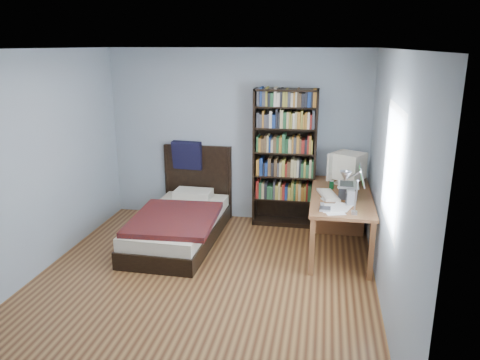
{
  "coord_description": "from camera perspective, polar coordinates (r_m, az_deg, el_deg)",
  "views": [
    {
      "loc": [
        1.26,
        -4.51,
        2.54
      ],
      "look_at": [
        0.31,
        0.63,
        1.02
      ],
      "focal_mm": 35.0,
      "sensor_mm": 36.0,
      "label": 1
    }
  ],
  "objects": [
    {
      "name": "soda_can",
      "position": [
        6.2,
        11.1,
        -0.58
      ],
      "size": [
        0.06,
        0.06,
        0.11
      ],
      "primitive_type": "cylinder",
      "color": "black",
      "rests_on": "desk"
    },
    {
      "name": "desk_lamp",
      "position": [
        4.84,
        12.96,
        -0.04
      ],
      "size": [
        0.23,
        0.52,
        0.61
      ],
      "color": "#99999E",
      "rests_on": "desk"
    },
    {
      "name": "keyboard",
      "position": [
        5.9,
        10.71,
        -1.8
      ],
      "size": [
        0.3,
        0.5,
        0.04
      ],
      "primitive_type": "cube",
      "rotation": [
        0.0,
        0.07,
        0.27
      ],
      "color": "beige",
      "rests_on": "desk"
    },
    {
      "name": "phone_silver",
      "position": [
        5.75,
        10.19,
        -2.33
      ],
      "size": [
        0.08,
        0.1,
        0.02
      ],
      "primitive_type": "cube",
      "rotation": [
        0.0,
        0.0,
        0.45
      ],
      "color": "silver",
      "rests_on": "desk"
    },
    {
      "name": "external_drive",
      "position": [
        5.4,
        10.32,
        -3.52
      ],
      "size": [
        0.13,
        0.13,
        0.03
      ],
      "primitive_type": "cube",
      "rotation": [
        0.0,
        0.0,
        -0.01
      ],
      "color": "gray",
      "rests_on": "desk"
    },
    {
      "name": "mouse",
      "position": [
        6.23,
        12.08,
        -0.88
      ],
      "size": [
        0.07,
        0.12,
        0.04
      ],
      "primitive_type": "ellipsoid",
      "color": "silver",
      "rests_on": "desk"
    },
    {
      "name": "laptop",
      "position": [
        5.89,
        13.22,
        -1.0
      ],
      "size": [
        0.33,
        0.34,
        0.4
      ],
      "color": "#2D2D30",
      "rests_on": "desk"
    },
    {
      "name": "bed",
      "position": [
        6.37,
        -7.26,
        -4.93
      ],
      "size": [
        1.1,
        2.07,
        1.16
      ],
      "color": "black",
      "rests_on": "floor"
    },
    {
      "name": "phone_grey",
      "position": [
        5.57,
        10.0,
        -2.93
      ],
      "size": [
        0.05,
        0.09,
        0.02
      ],
      "primitive_type": "cube",
      "rotation": [
        0.0,
        0.0,
        0.07
      ],
      "color": "gray",
      "rests_on": "desk"
    },
    {
      "name": "room",
      "position": [
        4.85,
        -4.67,
        0.75
      ],
      "size": [
        4.2,
        4.24,
        2.5
      ],
      "color": "#4F2B17",
      "rests_on": "ground"
    },
    {
      "name": "crt_monitor",
      "position": [
        6.39,
        12.95,
        1.64
      ],
      "size": [
        0.53,
        0.49,
        0.44
      ],
      "color": "beige",
      "rests_on": "desk"
    },
    {
      "name": "bookshelf",
      "position": [
        6.66,
        5.47,
        2.63
      ],
      "size": [
        0.88,
        0.3,
        1.96
      ],
      "color": "black",
      "rests_on": "floor"
    },
    {
      "name": "speaker",
      "position": [
        5.62,
        13.32,
        -2.11
      ],
      "size": [
        0.09,
        0.09,
        0.18
      ],
      "primitive_type": "cube",
      "rotation": [
        0.0,
        0.0,
        0.07
      ],
      "color": "gray",
      "rests_on": "desk"
    },
    {
      "name": "desk",
      "position": [
        6.55,
        12.02,
        -3.08
      ],
      "size": [
        0.75,
        1.69,
        0.73
      ],
      "color": "brown",
      "rests_on": "floor"
    }
  ]
}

